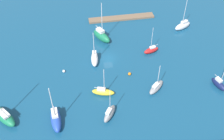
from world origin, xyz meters
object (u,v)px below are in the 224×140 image
pier_dock (121,18)px  sailboat_green_mid_basin (102,36)px  sailboat_white_lone_north (183,26)px  mooring_buoy_orange (130,74)px  sailboat_green_near_pier (4,116)px  sailboat_gray_off_beacon (110,113)px  sailboat_gray_far_north (156,87)px  mooring_buoy_white (64,71)px  sailboat_white_along_channel (95,58)px  sailboat_yellow_lone_south (103,92)px  sailboat_navy_west_end (219,84)px  sailboat_blue_by_breakwater (56,119)px  sailboat_red_outer_mooring (151,50)px

pier_dock → sailboat_green_mid_basin: 13.24m
sailboat_white_lone_north → mooring_buoy_orange: bearing=16.4°
sailboat_green_near_pier → sailboat_gray_off_beacon: size_ratio=1.62×
sailboat_gray_far_north → mooring_buoy_white: bearing=112.8°
sailboat_gray_far_north → sailboat_gray_off_beacon: 14.04m
sailboat_white_along_channel → mooring_buoy_white: bearing=-65.2°
sailboat_yellow_lone_south → sailboat_white_along_channel: 12.29m
pier_dock → sailboat_navy_west_end: (-17.59, 34.51, 0.72)m
sailboat_blue_by_breakwater → sailboat_gray_off_beacon: sailboat_blue_by_breakwater is taller
sailboat_green_mid_basin → sailboat_gray_off_beacon: 28.73m
sailboat_green_near_pier → mooring_buoy_white: 18.90m
pier_dock → sailboat_gray_far_north: sailboat_gray_far_north is taller
sailboat_navy_west_end → sailboat_blue_by_breakwater: bearing=-101.3°
sailboat_navy_west_end → pier_dock: bearing=-170.0°
sailboat_navy_west_end → sailboat_yellow_lone_south: 28.61m
sailboat_green_near_pier → sailboat_gray_off_beacon: sailboat_green_near_pier is taller
pier_dock → sailboat_red_outer_mooring: bearing=104.6°
sailboat_yellow_lone_south → sailboat_gray_off_beacon: sailboat_gray_off_beacon is taller
sailboat_navy_west_end → sailboat_green_mid_basin: bearing=-150.2°
sailboat_gray_far_north → sailboat_yellow_lone_south: (13.04, -0.70, -0.02)m
pier_dock → mooring_buoy_orange: mooring_buoy_orange is taller
mooring_buoy_orange → sailboat_gray_far_north: bearing=130.6°
sailboat_gray_far_north → sailboat_red_outer_mooring: (-2.74, -14.13, -0.01)m
sailboat_navy_west_end → sailboat_yellow_lone_south: bearing=-111.8°
sailboat_yellow_lone_south → sailboat_blue_by_breakwater: sailboat_blue_by_breakwater is taller
sailboat_white_lone_north → sailboat_gray_far_north: sailboat_white_lone_north is taller
sailboat_navy_west_end → sailboat_white_along_channel: 32.51m
sailboat_blue_by_breakwater → sailboat_white_along_channel: size_ratio=1.15×
pier_dock → sailboat_navy_west_end: size_ratio=2.36×
mooring_buoy_white → sailboat_white_along_channel: bearing=-161.7°
sailboat_white_lone_north → sailboat_navy_west_end: 25.47m
sailboat_navy_west_end → sailboat_white_along_channel: sailboat_white_along_channel is taller
sailboat_white_lone_north → sailboat_yellow_lone_south: 36.80m
sailboat_white_along_channel → mooring_buoy_orange: 10.73m
sailboat_white_lone_north → sailboat_navy_west_end: size_ratio=1.19×
sailboat_yellow_lone_south → sailboat_white_along_channel: (0.51, -12.27, 0.28)m
sailboat_blue_by_breakwater → mooring_buoy_white: size_ratio=15.35×
sailboat_white_lone_north → sailboat_white_along_channel: sailboat_white_lone_north is taller
sailboat_navy_west_end → sailboat_gray_off_beacon: 28.43m
sailboat_red_outer_mooring → sailboat_yellow_lone_south: size_ratio=1.04×
sailboat_white_lone_north → sailboat_gray_far_north: (15.62, 23.78, -0.33)m
sailboat_gray_far_north → sailboat_blue_by_breakwater: (24.41, 5.71, 0.37)m
sailboat_red_outer_mooring → sailboat_blue_by_breakwater: size_ratio=0.75×
sailboat_green_near_pier → sailboat_yellow_lone_south: bearing=-119.3°
sailboat_blue_by_breakwater → sailboat_green_mid_basin: 31.52m
sailboat_white_lone_north → sailboat_white_along_channel: size_ratio=1.12×
sailboat_green_near_pier → sailboat_gray_far_north: size_ratio=1.74×
sailboat_green_mid_basin → sailboat_white_along_channel: (3.30, 9.48, -0.35)m
sailboat_white_lone_north → sailboat_blue_by_breakwater: 49.72m
sailboat_red_outer_mooring → mooring_buoy_orange: (8.03, 7.96, -0.47)m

